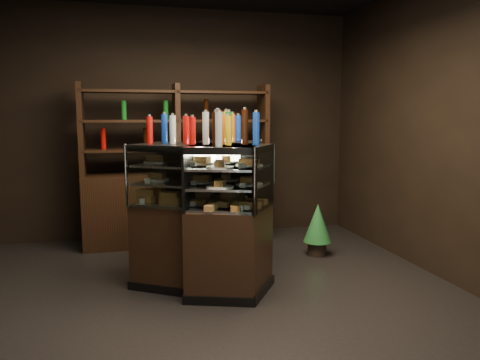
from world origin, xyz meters
name	(u,v)px	position (x,y,z in m)	size (l,w,h in m)	color
ground	(195,306)	(0.00, 0.00, 0.00)	(5.00, 5.00, 0.00)	black
room_shell	(191,74)	(0.00, 0.00, 1.94)	(5.02, 5.02, 3.01)	black
display_case	(215,237)	(0.27, 0.50, 0.46)	(1.45, 1.38, 1.36)	black
food_display	(214,179)	(0.27, 0.49, 1.02)	(1.07, 1.17, 0.42)	#C47746
bottles_top	(214,128)	(0.27, 0.50, 1.50)	(0.92, 1.03, 0.30)	#D8590A
potted_conifer	(318,222)	(1.60, 1.14, 0.39)	(0.32, 0.32, 0.69)	black
back_shelving	(178,196)	(0.09, 2.05, 0.61)	(2.31, 0.45, 2.00)	black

